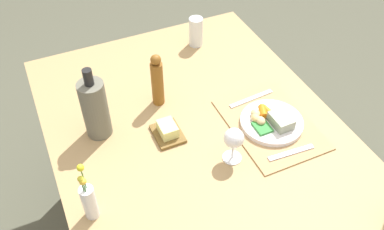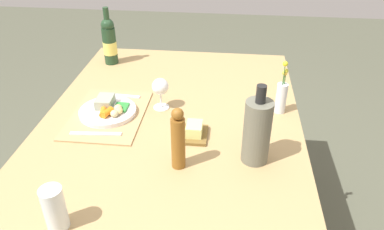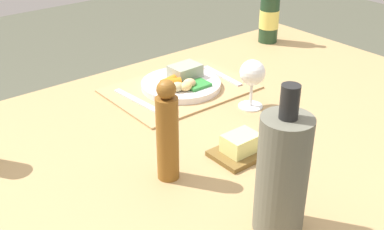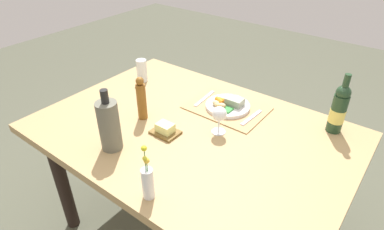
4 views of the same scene
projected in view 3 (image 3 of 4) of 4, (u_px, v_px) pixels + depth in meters
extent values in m
cube|color=tan|center=(233.00, 134.00, 1.28)|extent=(1.50, 1.05, 0.04)
cylinder|color=black|center=(273.00, 129.00, 2.09)|extent=(0.07, 0.07, 0.73)
cube|color=tan|center=(180.00, 89.00, 1.47)|extent=(0.41, 0.30, 0.01)
cylinder|color=silver|center=(181.00, 85.00, 1.47)|extent=(0.24, 0.24, 0.02)
cube|color=gray|center=(185.00, 71.00, 1.48)|extent=(0.09, 0.07, 0.04)
cylinder|color=orange|center=(170.00, 80.00, 1.44)|extent=(0.07, 0.03, 0.02)
cylinder|color=orange|center=(172.00, 83.00, 1.42)|extent=(0.06, 0.05, 0.03)
ellipsoid|color=#D8B47D|center=(189.00, 83.00, 1.42)|extent=(0.04, 0.03, 0.03)
ellipsoid|color=#DCB86D|center=(186.00, 86.00, 1.40)|extent=(0.04, 0.03, 0.03)
ellipsoid|color=#C8B77E|center=(177.00, 87.00, 1.40)|extent=(0.04, 0.03, 0.03)
cube|color=#2E8636|center=(197.00, 85.00, 1.43)|extent=(0.07, 0.06, 0.01)
cube|color=silver|center=(222.00, 76.00, 1.54)|extent=(0.03, 0.18, 0.00)
cube|color=silver|center=(137.00, 101.00, 1.39)|extent=(0.03, 0.20, 0.00)
cylinder|color=#213D24|center=(269.00, 16.00, 1.81)|extent=(0.07, 0.07, 0.19)
cylinder|color=#E8DA64|center=(269.00, 19.00, 1.81)|extent=(0.07, 0.07, 0.07)
cylinder|color=brown|center=(168.00, 139.00, 1.03)|extent=(0.05, 0.05, 0.19)
sphere|color=brown|center=(166.00, 89.00, 0.98)|extent=(0.04, 0.04, 0.04)
cylinder|color=#626152|center=(282.00, 175.00, 0.88)|extent=(0.09, 0.09, 0.23)
cylinder|color=black|center=(290.00, 102.00, 0.81)|extent=(0.03, 0.03, 0.06)
cube|color=brown|center=(240.00, 153.00, 1.15)|extent=(0.13, 0.10, 0.01)
cube|color=#E4E789|center=(241.00, 143.00, 1.14)|extent=(0.08, 0.06, 0.04)
cylinder|color=white|center=(250.00, 106.00, 1.37)|extent=(0.07, 0.07, 0.00)
cylinder|color=white|center=(251.00, 94.00, 1.35)|extent=(0.01, 0.01, 0.07)
sphere|color=white|center=(252.00, 73.00, 1.32)|extent=(0.07, 0.07, 0.07)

